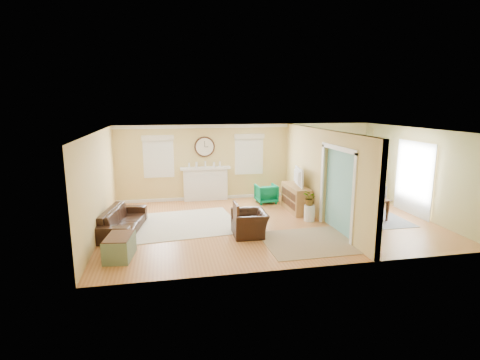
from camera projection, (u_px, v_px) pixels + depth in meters
name	position (u px, v px, depth m)	size (l,w,h in m)	color
floor	(270.00, 223.00, 10.54)	(9.00, 9.00, 0.00)	#AE6635
wall_back	(247.00, 161.00, 13.16)	(9.00, 0.02, 2.60)	#DABE69
wall_front	(312.00, 206.00, 7.40)	(9.00, 0.02, 2.60)	#DABE69
wall_left	(98.00, 184.00, 9.42)	(0.02, 6.00, 2.60)	#DABE69
wall_right	(416.00, 172.00, 11.14)	(0.02, 6.00, 2.60)	#DABE69
ceiling	(271.00, 130.00, 10.02)	(9.00, 6.00, 0.02)	white
partition	(318.00, 172.00, 10.83)	(0.17, 6.00, 2.60)	#DABE69
fireplace	(206.00, 183.00, 12.90)	(1.70, 0.30, 1.17)	white
wall_clock	(205.00, 147.00, 12.73)	(0.70, 0.07, 0.70)	#4D2C1F
window_left	(158.00, 154.00, 12.46)	(1.05, 0.13, 1.42)	white
window_right	(249.00, 151.00, 13.05)	(1.05, 0.13, 1.42)	white
french_doors	(414.00, 178.00, 11.17)	(0.06, 1.70, 2.20)	white
pendant	(372.00, 143.00, 10.67)	(0.30, 0.30, 0.55)	gold
rug_cream	(183.00, 224.00, 10.43)	(2.94, 2.55, 0.02)	beige
rug_jute	(312.00, 242.00, 9.07)	(2.35, 1.92, 0.01)	tan
rug_grey	(358.00, 215.00, 11.26)	(2.22, 2.77, 0.01)	slate
sofa	(123.00, 220.00, 9.76)	(2.12, 0.83, 0.62)	black
eames_chair	(250.00, 223.00, 9.49)	(0.95, 0.83, 0.62)	black
green_chair	(266.00, 194.00, 12.63)	(0.66, 0.68, 0.62)	#007C52
trunk	(120.00, 247.00, 8.08)	(0.65, 0.94, 0.51)	slate
credenza	(296.00, 198.00, 11.65)	(0.50, 1.46, 0.80)	#A7804F
tv	(296.00, 177.00, 11.51)	(0.98, 0.13, 0.56)	black
garden_stool	(309.00, 213.00, 10.67)	(0.31, 0.31, 0.45)	white
potted_plant	(310.00, 198.00, 10.59)	(0.39, 0.34, 0.43)	#337F33
dining_table	(358.00, 205.00, 11.20)	(1.77, 0.99, 0.62)	#4D2C1F
dining_chair_n	(341.00, 189.00, 12.28)	(0.42, 0.42, 0.93)	slate
dining_chair_s	(374.00, 208.00, 10.17)	(0.46, 0.46, 0.88)	slate
dining_chair_w	(340.00, 197.00, 11.07)	(0.54, 0.54, 1.01)	white
dining_chair_e	(377.00, 197.00, 11.26)	(0.47, 0.47, 0.91)	slate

